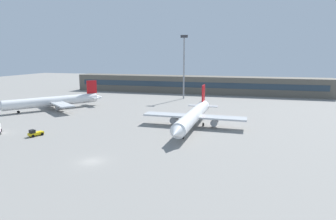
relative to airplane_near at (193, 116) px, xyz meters
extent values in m
plane|color=gray|center=(-13.43, 8.08, -3.16)|extent=(400.00, 400.00, 0.00)
cube|color=#5B564C|center=(-13.43, 75.56, 1.34)|extent=(133.29, 12.00, 9.00)
cube|color=#263847|center=(-13.43, 69.51, 1.79)|extent=(126.62, 0.16, 2.80)
cylinder|color=white|center=(0.00, 0.27, 0.04)|extent=(4.01, 34.92, 3.68)
cone|color=white|center=(-0.18, -18.83, 0.04)|extent=(3.54, 4.08, 3.50)
cone|color=white|center=(0.18, 19.19, 0.04)|extent=(2.61, 3.71, 2.58)
cube|color=red|center=(0.15, 16.26, 4.54)|extent=(0.39, 4.27, 5.33)
cube|color=silver|center=(0.16, 16.55, 0.23)|extent=(9.72, 2.81, 0.23)
cube|color=silver|center=(0.01, 1.24, -0.25)|extent=(29.12, 4.93, 0.48)
cylinder|color=gray|center=(-5.80, 1.29, -1.62)|extent=(1.97, 3.12, 1.94)
cylinder|color=gray|center=(5.83, 1.18, -1.62)|extent=(1.97, 3.12, 1.94)
cylinder|color=black|center=(-0.11, -11.94, -2.68)|extent=(0.40, 0.97, 0.97)
cylinder|color=black|center=(-2.50, 2.23, -2.68)|extent=(0.40, 0.97, 0.97)
cylinder|color=black|center=(2.54, 2.18, -2.68)|extent=(0.40, 0.97, 0.97)
cylinder|color=white|center=(-55.44, 12.74, -0.06)|extent=(23.02, 29.25, 3.57)
cone|color=white|center=(-44.51, 27.45, -0.06)|extent=(4.13, 4.35, 2.50)
cube|color=red|center=(-46.20, 25.17, 4.30)|extent=(2.73, 3.52, 5.16)
cube|color=silver|center=(-46.03, 25.40, 0.12)|extent=(9.10, 7.71, 0.23)
cube|color=silver|center=(-54.88, 13.50, -0.35)|extent=(25.29, 20.41, 0.47)
cylinder|color=gray|center=(-59.40, 16.86, -1.67)|extent=(3.30, 3.53, 1.88)
cylinder|color=gray|center=(-50.36, 10.14, -1.67)|extent=(3.30, 3.53, 1.88)
cylinder|color=black|center=(-62.49, 3.25, -2.69)|extent=(0.86, 0.98, 0.94)
cylinder|color=black|center=(-56.28, 15.71, -2.69)|extent=(0.86, 0.98, 0.94)
cylinder|color=black|center=(-52.36, 12.80, -2.69)|extent=(0.86, 0.98, 0.94)
cube|color=yellow|center=(-36.19, -19.67, -2.51)|extent=(2.72, 3.90, 0.60)
cube|color=black|center=(-36.52, -20.50, -1.86)|extent=(1.71, 1.54, 0.90)
cylinder|color=black|center=(-37.36, -20.49, -2.81)|extent=(0.49, 0.74, 0.70)
cylinder|color=black|center=(-35.91, -21.07, -2.81)|extent=(0.49, 0.74, 0.70)
cylinder|color=black|center=(-36.47, -18.26, -2.81)|extent=(0.49, 0.74, 0.70)
cylinder|color=black|center=(-35.02, -18.84, -2.81)|extent=(0.49, 0.74, 0.70)
cylinder|color=black|center=(-45.79, -21.13, -2.78)|extent=(0.72, 0.75, 0.76)
cylinder|color=black|center=(-48.07, -18.60, -2.78)|extent=(0.72, 0.75, 0.76)
cylinder|color=gray|center=(-14.93, 53.43, 10.67)|extent=(0.70, 0.70, 27.66)
cube|color=#333338|center=(-14.93, 53.43, 25.10)|extent=(3.20, 0.80, 1.20)
camera|label=1|loc=(15.19, -79.31, 16.81)|focal=31.49mm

